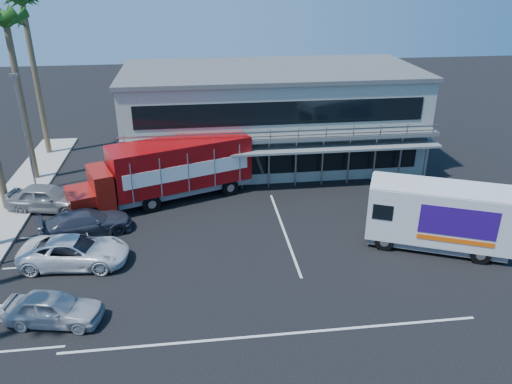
{
  "coord_description": "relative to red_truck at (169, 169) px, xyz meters",
  "views": [
    {
      "loc": [
        -2.94,
        -22.59,
        14.39
      ],
      "look_at": [
        0.41,
        3.69,
        2.3
      ],
      "focal_mm": 35.0,
      "sensor_mm": 36.0,
      "label": 1
    }
  ],
  "objects": [
    {
      "name": "curb_strip",
      "position": [
        -10.24,
        -2.22,
        -2.12
      ],
      "size": [
        3.0,
        32.0,
        0.16
      ],
      "primitive_type": "cube",
      "color": "#A5A399",
      "rests_on": "ground"
    },
    {
      "name": "parked_car_b",
      "position": [
        -4.74,
        -7.51,
        -1.49
      ],
      "size": [
        4.57,
        2.56,
        1.42
      ],
      "primitive_type": "imported",
      "rotation": [
        0.0,
        0.0,
        1.31
      ],
      "color": "black",
      "rests_on": "ground"
    },
    {
      "name": "light_pole_far",
      "position": [
        -9.44,
        2.78,
        2.3
      ],
      "size": [
        0.5,
        0.25,
        8.09
      ],
      "color": "gray",
      "rests_on": "ground"
    },
    {
      "name": "parked_car_c",
      "position": [
        -4.74,
        -7.42,
        -1.43
      ],
      "size": [
        5.74,
        3.05,
        1.53
      ],
      "primitive_type": "imported",
      "rotation": [
        0.0,
        0.0,
        1.48
      ],
      "color": "white",
      "rests_on": "ground"
    },
    {
      "name": "red_truck",
      "position": [
        0.0,
        0.0,
        0.0
      ],
      "size": [
        12.06,
        6.68,
        3.99
      ],
      "rotation": [
        0.0,
        0.0,
        0.36
      ],
      "color": "maroon",
      "rests_on": "ground"
    },
    {
      "name": "parked_car_d",
      "position": [
        -4.74,
        -4.22,
        -1.44
      ],
      "size": [
        5.59,
        3.61,
        1.51
      ],
      "primitive_type": "imported",
      "rotation": [
        0.0,
        0.0,
        1.88
      ],
      "color": "#333744",
      "rests_on": "ground"
    },
    {
      "name": "palm_f",
      "position": [
        -10.34,
        10.28,
        9.27
      ],
      "size": [
        2.8,
        2.8,
        13.25
      ],
      "color": "brown",
      "rests_on": "ground"
    },
    {
      "name": "parked_car_a",
      "position": [
        -4.74,
        -12.13,
        -1.47
      ],
      "size": [
        4.53,
        2.53,
        1.46
      ],
      "primitive_type": "imported",
      "rotation": [
        0.0,
        0.0,
        1.37
      ],
      "color": "#ABAEB2",
      "rests_on": "ground"
    },
    {
      "name": "white_van",
      "position": [
        14.76,
        -8.09,
        -0.25
      ],
      "size": [
        7.91,
        5.34,
        3.67
      ],
      "rotation": [
        0.0,
        0.0,
        -0.41
      ],
      "color": "silver",
      "rests_on": "ground"
    },
    {
      "name": "building",
      "position": [
        7.76,
        6.72,
        1.46
      ],
      "size": [
        22.4,
        12.0,
        7.3
      ],
      "color": "gray",
      "rests_on": "ground"
    },
    {
      "name": "ground",
      "position": [
        4.76,
        -8.22,
        -2.2
      ],
      "size": [
        120.0,
        120.0,
        0.0
      ],
      "primitive_type": "plane",
      "color": "black",
      "rests_on": "ground"
    },
    {
      "name": "parked_car_e",
      "position": [
        -7.74,
        -0.6,
        -1.34
      ],
      "size": [
        5.36,
        3.03,
        1.72
      ],
      "primitive_type": "imported",
      "rotation": [
        0.0,
        0.0,
        1.36
      ],
      "color": "gray",
      "rests_on": "ground"
    },
    {
      "name": "palm_e",
      "position": [
        -9.94,
        4.78,
        8.37
      ],
      "size": [
        2.8,
        2.8,
        12.25
      ],
      "color": "brown",
      "rests_on": "ground"
    }
  ]
}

